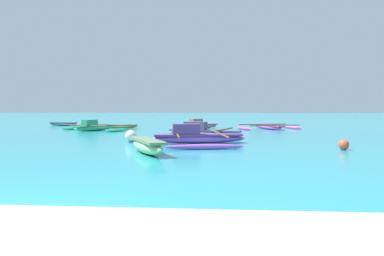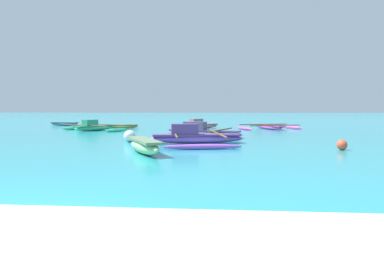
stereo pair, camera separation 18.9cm
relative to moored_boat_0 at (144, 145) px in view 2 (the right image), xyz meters
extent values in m
ellipsoid|color=#9ED28D|center=(0.00, 0.00, -0.03)|extent=(1.80, 2.78, 0.47)
cube|color=#64805A|center=(0.00, 0.00, 0.17)|extent=(1.68, 2.57, 0.08)
ellipsoid|color=#E04AB0|center=(5.91, 13.43, -0.11)|extent=(1.83, 3.59, 0.30)
cube|color=#88356D|center=(5.91, 13.43, 0.00)|extent=(1.70, 3.31, 0.08)
cylinder|color=brown|center=(6.22, 12.66, 0.06)|extent=(3.58, 1.48, 0.07)
cylinder|color=brown|center=(5.61, 14.19, 0.06)|extent=(3.58, 1.48, 0.07)
ellipsoid|color=#E04AB0|center=(7.69, 14.14, -0.16)|extent=(1.04, 2.21, 0.20)
ellipsoid|color=#E04AB0|center=(4.13, 12.72, -0.16)|extent=(1.04, 2.21, 0.20)
ellipsoid|color=#A152C9|center=(1.48, 3.32, -0.06)|extent=(4.01, 1.32, 0.39)
cube|color=#653A7B|center=(1.48, 3.32, 0.09)|extent=(3.69, 1.24, 0.08)
cube|color=#653A7B|center=(0.99, 3.24, 0.35)|extent=(1.19, 0.75, 0.43)
cylinder|color=brown|center=(2.36, 3.47, 0.15)|extent=(0.78, 4.27, 0.07)
cylinder|color=brown|center=(0.60, 3.17, 0.15)|extent=(0.78, 4.27, 0.07)
ellipsoid|color=#A152C9|center=(1.12, 5.45, -0.16)|extent=(2.82, 0.66, 0.20)
ellipsoid|color=#A152C9|center=(1.84, 1.19, -0.16)|extent=(2.82, 0.66, 0.20)
ellipsoid|color=tan|center=(-4.77, 13.84, -0.11)|extent=(2.49, 0.71, 0.29)
cube|color=brown|center=(-4.77, 13.84, 0.00)|extent=(2.29, 0.68, 0.08)
ellipsoid|color=#3FE19D|center=(-5.80, 11.17, -0.08)|extent=(2.09, 3.24, 0.35)
cube|color=#2F8863|center=(-5.80, 11.17, 0.05)|extent=(1.94, 2.99, 0.08)
cube|color=#2F8863|center=(-6.00, 10.80, 0.28)|extent=(0.90, 1.07, 0.39)
cylinder|color=brown|center=(-5.46, 11.83, 0.11)|extent=(3.65, 1.94, 0.07)
cylinder|color=brown|center=(-6.15, 10.50, 0.11)|extent=(3.65, 1.94, 0.07)
ellipsoid|color=#3FE19D|center=(-7.61, 12.10, -0.16)|extent=(1.14, 1.94, 0.20)
ellipsoid|color=#3FE19D|center=(-4.00, 10.23, -0.16)|extent=(1.14, 1.94, 0.20)
ellipsoid|color=slate|center=(-10.82, 17.40, -0.12)|extent=(2.58, 0.94, 0.29)
cube|color=#3D535B|center=(-10.82, 17.40, -0.01)|extent=(2.37, 0.89, 0.08)
ellipsoid|color=pink|center=(1.05, 14.13, -0.09)|extent=(2.79, 2.33, 0.34)
cube|color=#895961|center=(1.05, 14.13, 0.05)|extent=(2.58, 2.17, 0.08)
cube|color=#895961|center=(0.75, 13.91, 0.27)|extent=(1.02, 0.97, 0.38)
ellipsoid|color=#7E70B0|center=(1.65, 6.45, -0.07)|extent=(4.02, 1.86, 0.37)
cube|color=#524A6D|center=(1.65, 6.45, 0.07)|extent=(3.71, 1.73, 0.08)
cube|color=#524A6D|center=(1.17, 6.61, 0.32)|extent=(1.24, 0.86, 0.41)
cylinder|color=brown|center=(2.51, 6.16, 0.13)|extent=(1.26, 3.62, 0.07)
cylinder|color=brown|center=(0.79, 6.73, 0.13)|extent=(1.26, 3.62, 0.07)
ellipsoid|color=#7E70B0|center=(2.25, 8.25, -0.16)|extent=(2.18, 0.89, 0.20)
ellipsoid|color=#7E70B0|center=(1.05, 4.65, -0.16)|extent=(2.18, 0.89, 0.20)
sphere|color=white|center=(-1.46, 3.69, 0.00)|extent=(0.51, 0.51, 0.51)
sphere|color=#E54C2D|center=(6.72, 1.44, -0.08)|extent=(0.36, 0.36, 0.36)
camera|label=1|loc=(2.25, -10.88, 1.19)|focal=32.00mm
camera|label=2|loc=(2.44, -10.86, 1.19)|focal=32.00mm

